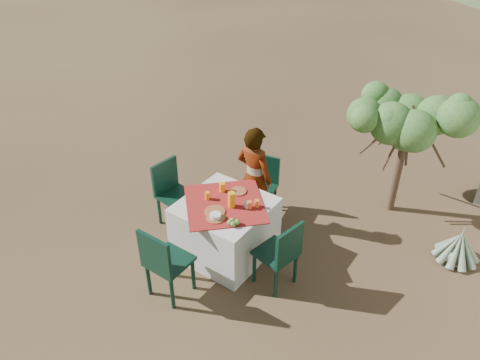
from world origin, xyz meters
name	(u,v)px	position (x,y,z in m)	size (l,w,h in m)	color
ground	(214,267)	(0.00, 0.00, 0.00)	(160.00, 160.00, 0.00)	#3A261A
table	(225,228)	(-0.06, 0.32, 0.38)	(1.30, 1.30, 0.76)	beige
chair_far	(263,183)	(-0.16, 1.32, 0.48)	(0.46, 0.46, 0.86)	black
chair_near	(164,261)	(-0.16, -0.67, 0.53)	(0.44, 0.44, 0.96)	black
chair_left	(172,190)	(-1.04, 0.42, 0.51)	(0.46, 0.46, 0.92)	black
chair_right	(281,253)	(0.81, 0.22, 0.51)	(0.49, 0.49, 0.91)	black
person	(254,178)	(-0.11, 1.03, 0.73)	(0.54, 0.35, 1.47)	#8C6651
shrub_tree	(413,127)	(1.39, 2.48, 1.31)	(1.41, 1.39, 1.66)	#4F3427
agave	(458,247)	(2.39, 1.88, 0.20)	(0.55, 0.57, 0.60)	slate
plate_far	(238,191)	(-0.07, 0.62, 0.77)	(0.21, 0.21, 0.01)	brown
plate_near	(215,211)	(-0.06, 0.12, 0.77)	(0.25, 0.25, 0.01)	brown
glass_far	(222,187)	(-0.24, 0.51, 0.82)	(0.07, 0.07, 0.12)	#FF9B10
glass_near	(207,196)	(-0.29, 0.28, 0.81)	(0.06, 0.06, 0.10)	#FF9B10
juice_pitcher	(232,200)	(0.04, 0.33, 0.86)	(0.09, 0.09, 0.20)	#FF9B10
bowl_plate	(216,218)	(0.02, 0.03, 0.77)	(0.23, 0.23, 0.01)	brown
white_bowl	(216,216)	(0.02, 0.03, 0.80)	(0.13, 0.13, 0.05)	silver
jar_left	(250,205)	(0.23, 0.42, 0.81)	(0.06, 0.06, 0.09)	orange
jar_right	(257,203)	(0.29, 0.50, 0.81)	(0.06, 0.06, 0.09)	orange
napkin_holder	(247,205)	(0.20, 0.40, 0.80)	(0.07, 0.04, 0.09)	silver
fruit_cluster	(233,222)	(0.26, 0.06, 0.79)	(0.13, 0.12, 0.06)	olive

